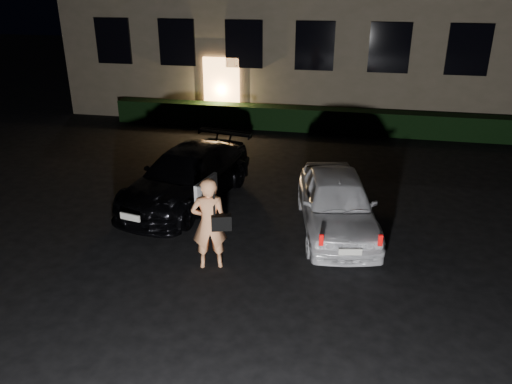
# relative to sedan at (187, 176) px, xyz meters

# --- Properties ---
(ground) EXTENTS (80.00, 80.00, 0.00)m
(ground) POSITION_rel_sedan_xyz_m (2.34, -3.46, -0.66)
(ground) COLOR black
(ground) RESTS_ON ground
(hedge) EXTENTS (15.00, 0.70, 0.85)m
(hedge) POSITION_rel_sedan_xyz_m (2.34, 7.04, -0.24)
(hedge) COLOR black
(hedge) RESTS_ON ground
(sedan) EXTENTS (2.72, 4.83, 1.32)m
(sedan) POSITION_rel_sedan_xyz_m (0.00, 0.00, 0.00)
(sedan) COLOR black
(sedan) RESTS_ON ground
(hatch) EXTENTS (2.28, 4.10, 1.32)m
(hatch) POSITION_rel_sedan_xyz_m (3.75, -0.84, -0.00)
(hatch) COLOR white
(hatch) RESTS_ON ground
(man) EXTENTS (0.85, 0.63, 1.86)m
(man) POSITION_rel_sedan_xyz_m (1.46, -2.92, 0.27)
(man) COLOR #FFA469
(man) RESTS_ON ground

